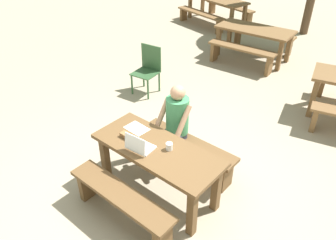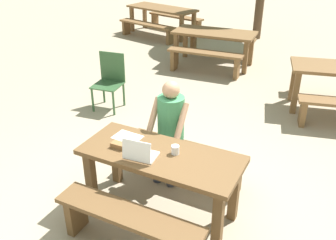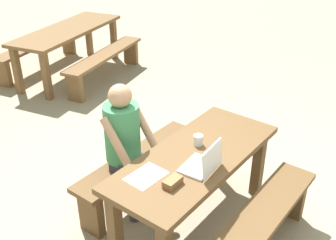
% 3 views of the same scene
% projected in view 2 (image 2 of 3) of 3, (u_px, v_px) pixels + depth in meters
% --- Properties ---
extents(ground_plane, '(30.00, 30.00, 0.00)m').
position_uv_depth(ground_plane, '(161.00, 210.00, 4.04)').
color(ground_plane, tan).
extents(picnic_table_front, '(1.63, 0.68, 0.73)m').
position_uv_depth(picnic_table_front, '(161.00, 164.00, 3.76)').
color(picnic_table_front, brown).
rests_on(picnic_table_front, ground).
extents(bench_near, '(1.44, 0.30, 0.46)m').
position_uv_depth(bench_near, '(129.00, 223.00, 3.39)').
color(bench_near, brown).
rests_on(bench_near, ground).
extents(bench_far, '(1.44, 0.30, 0.46)m').
position_uv_depth(bench_far, '(186.00, 156.00, 4.37)').
color(bench_far, brown).
rests_on(bench_far, ground).
extents(laptop, '(0.31, 0.26, 0.23)m').
position_uv_depth(laptop, '(140.00, 153.00, 3.60)').
color(laptop, white).
rests_on(laptop, picnic_table_front).
extents(small_pouch, '(0.15, 0.08, 0.05)m').
position_uv_depth(small_pouch, '(119.00, 145.00, 3.79)').
color(small_pouch, olive).
rests_on(small_pouch, picnic_table_front).
extents(paper_sheet, '(0.31, 0.22, 0.00)m').
position_uv_depth(paper_sheet, '(128.00, 137.00, 3.99)').
color(paper_sheet, white).
rests_on(paper_sheet, picnic_table_front).
extents(coffee_mug, '(0.08, 0.08, 0.09)m').
position_uv_depth(coffee_mug, '(175.00, 150.00, 3.68)').
color(coffee_mug, white).
rests_on(coffee_mug, picnic_table_front).
extents(person_seated, '(0.42, 0.41, 1.24)m').
position_uv_depth(person_seated, '(169.00, 124.00, 4.24)').
color(person_seated, '#333847').
rests_on(person_seated, ground).
extents(plastic_chair, '(0.49, 0.49, 0.91)m').
position_uv_depth(plastic_chair, '(110.00, 80.00, 6.13)').
color(plastic_chair, '#335933').
rests_on(plastic_chair, ground).
extents(picnic_table_mid, '(1.77, 0.91, 0.73)m').
position_uv_depth(picnic_table_mid, '(214.00, 37.00, 7.95)').
color(picnic_table_mid, brown).
rests_on(picnic_table_mid, ground).
extents(bench_mid_south, '(1.56, 0.42, 0.48)m').
position_uv_depth(bench_mid_south, '(205.00, 58.00, 7.57)').
color(bench_mid_south, brown).
rests_on(bench_mid_south, ground).
extents(bench_mid_north, '(1.56, 0.42, 0.48)m').
position_uv_depth(bench_mid_north, '(221.00, 42.00, 8.59)').
color(bench_mid_north, brown).
rests_on(bench_mid_north, ground).
extents(picnic_table_rear, '(2.08, 1.13, 0.74)m').
position_uv_depth(picnic_table_rear, '(162.00, 12.00, 10.22)').
color(picnic_table_rear, brown).
rests_on(picnic_table_rear, ground).
extents(bench_rear_south, '(1.80, 0.66, 0.42)m').
position_uv_depth(bench_rear_south, '(147.00, 27.00, 9.94)').
color(bench_rear_south, brown).
rests_on(bench_rear_south, ground).
extents(bench_rear_north, '(1.80, 0.66, 0.42)m').
position_uv_depth(bench_rear_north, '(176.00, 19.00, 10.79)').
color(bench_rear_north, brown).
rests_on(bench_rear_north, ground).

